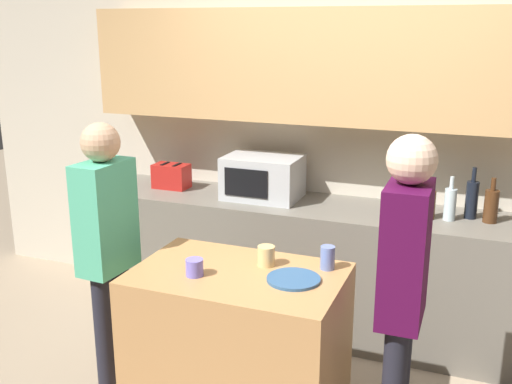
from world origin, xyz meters
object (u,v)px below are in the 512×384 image
Objects in this scene: bottle_1 at (450,204)px; person_center at (403,282)px; cup_0 at (328,258)px; bottle_0 at (429,204)px; microwave at (263,177)px; cup_1 at (266,256)px; toaster at (171,176)px; bottle_2 at (472,199)px; plate_on_island at (294,279)px; bottle_3 at (491,205)px; cup_2 at (195,267)px; person_left at (107,240)px.

person_center reaches higher than bottle_1.
bottle_0 is at bearing 68.99° from cup_0.
microwave reaches higher than cup_1.
toaster is 0.16× the size of person_center.
bottle_2 reaches higher than cup_0.
plate_on_island is 0.16× the size of person_center.
bottle_2 reaches higher than bottle_1.
cup_1 is at bearing -122.61° from bottle_0.
toaster is at bearing 178.04° from bottle_0.
bottle_3 reaches higher than bottle_0.
bottle_1 is 0.85× the size of bottle_2.
bottle_0 is 2.08× the size of cup_0.
toaster is 1.64m from cup_1.
bottle_1 is at bearing -144.20° from bottle_2.
person_center is at bearing -100.08° from bottle_2.
person_left reaches higher than cup_2.
plate_on_island is at bearing 14.20° from cup_2.
microwave is 1.58× the size of bottle_2.
bottle_0 is at bearing -169.72° from bottle_3.
microwave is 2.00× the size of plate_on_island.
cup_0 is at bearing -119.58° from bottle_2.
bottle_2 is at bearing 1.23° from toaster.
cup_1 reaches higher than cup_2.
person_left is at bearing -77.05° from toaster.
person_center is (1.60, -0.05, 0.03)m from person_left.
microwave is 1.43m from plate_on_island.
toaster is 1.83m from cup_0.
person_left is (-1.59, -1.16, -0.06)m from bottle_0.
person_left is at bearing -174.70° from cup_1.
plate_on_island is (-0.86, -1.27, -0.11)m from bottle_3.
person_left is (-0.62, 0.16, 0.00)m from cup_2.
plate_on_island is (-0.62, -1.23, -0.10)m from bottle_1.
toaster is (-0.73, 0.00, -0.06)m from microwave.
bottle_1 is 0.17× the size of person_center.
cup_1 is (-1.05, -1.14, -0.06)m from bottle_3.
person_center is (-0.35, -1.27, -0.04)m from bottle_3.
toaster is 2.17× the size of cup_0.
person_center is at bearing 92.20° from person_left.
person_left is at bearing -145.35° from bottle_2.
bottle_3 reaches higher than cup_2.
bottle_3 is at bearing 55.83° from plate_on_island.
microwave is 1.86× the size of bottle_1.
cup_1 is at bearing 78.98° from person_center.
bottle_3 is at bearing -20.40° from bottle_2.
cup_1 is (-0.81, -1.10, -0.06)m from bottle_1.
cup_0 is (-0.39, -1.01, -0.04)m from bottle_0.
microwave is 4.34× the size of cup_0.
bottle_3 is (0.36, 0.07, 0.01)m from bottle_0.
toaster is 2.00m from bottle_1.
bottle_2 is 3.18× the size of cup_1.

